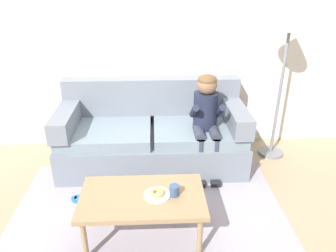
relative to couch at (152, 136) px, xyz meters
The scene contains 11 objects.
ground 0.91m from the couch, 92.65° to the right, with size 10.00×10.00×0.00m, color #9E896B.
wall_back 1.19m from the couch, 94.06° to the left, with size 8.00×0.10×2.80m, color silver.
area_rug 1.15m from the couch, 92.05° to the right, with size 2.52×2.05×0.01m, color #9993A3.
couch is the anchor object (origin of this frame).
coffee_table 1.22m from the couch, 93.86° to the right, with size 1.00×0.57×0.43m.
person_child 0.70m from the couch, 19.68° to the right, with size 0.34×0.58×1.10m.
plate 1.23m from the couch, 88.32° to the right, with size 0.21×0.21×0.01m, color white.
donut 1.23m from the couch, 88.32° to the right, with size 0.12×0.12×0.04m, color tan.
mug 1.24m from the couch, 81.93° to the right, with size 0.08×0.08×0.09m, color #334C72.
toy_controller 1.05m from the couch, 133.65° to the right, with size 0.23×0.09×0.05m.
floor_lamp 1.84m from the couch, ahead, with size 0.33×0.33×1.76m.
Camera 1 is at (0.07, -2.48, 2.04)m, focal length 34.64 mm.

